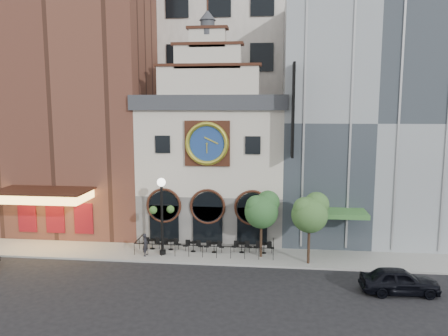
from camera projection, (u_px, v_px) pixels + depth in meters
name	position (u px, v px, depth m)	size (l,w,h in m)	color
ground	(200.00, 265.00, 31.77)	(120.00, 120.00, 0.00)	black
sidewalk	(205.00, 253.00, 34.22)	(44.00, 5.00, 0.15)	gray
clock_building	(214.00, 161.00, 38.52)	(12.60, 8.78, 18.65)	#605E5B
theater_building	(80.00, 94.00, 41.20)	(14.00, 15.60, 25.00)	brown
retail_building	(362.00, 121.00, 38.75)	(14.00, 14.40, 20.00)	gray
office_tower	(228.00, 29.00, 48.62)	(20.00, 16.00, 40.00)	silver
cafe_railing	(205.00, 246.00, 34.15)	(10.60, 2.60, 0.90)	black
bistro_0	(152.00, 243.00, 34.83)	(1.58, 0.68, 0.90)	black
bistro_1	(171.00, 244.00, 34.65)	(1.58, 0.68, 0.90)	black
bistro_2	(193.00, 246.00, 34.18)	(1.58, 0.68, 0.90)	black
bistro_3	(214.00, 247.00, 33.98)	(1.58, 0.68, 0.90)	black
bistro_4	(242.00, 247.00, 33.95)	(1.58, 0.68, 0.90)	black
bistro_5	(264.00, 247.00, 33.82)	(1.58, 0.68, 0.90)	black
car_right	(399.00, 281.00, 26.89)	(1.90, 4.73, 1.61)	black
pedestrian	(145.00, 245.00, 33.22)	(0.63, 0.41, 1.71)	black
lamppost	(162.00, 208.00, 33.11)	(1.85, 0.99, 5.96)	black
tree_left	(262.00, 209.00, 32.62)	(2.62, 2.53, 5.05)	#382619
tree_right	(310.00, 212.00, 31.23)	(2.71, 2.61, 5.22)	#382619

